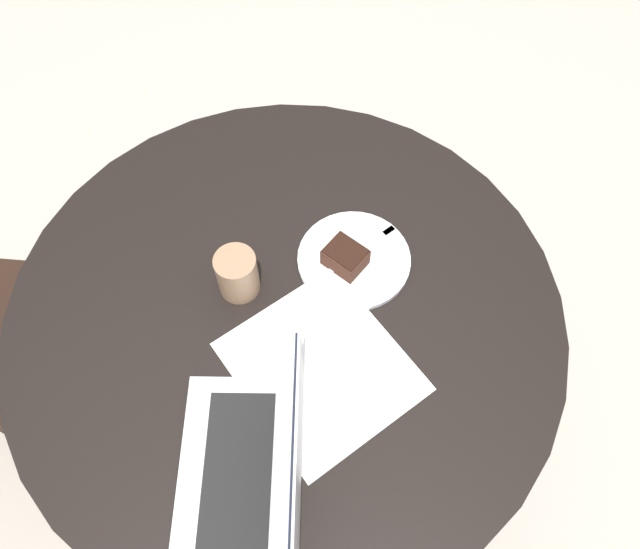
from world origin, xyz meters
The scene contains 8 objects.
ground_plane centered at (0.00, 0.00, 0.00)m, with size 12.00×12.00×0.00m, color #B7AD9E.
dining_table centered at (0.00, 0.00, 0.59)m, with size 1.10×1.10×0.72m.
paper_document centered at (0.14, 0.01, 0.72)m, with size 0.37×0.34×0.00m.
plate centered at (-0.04, 0.17, 0.73)m, with size 0.23×0.23×0.01m.
cake_slice centered at (-0.04, 0.15, 0.76)m, with size 0.10×0.09×0.05m.
fork centered at (-0.05, 0.21, 0.74)m, with size 0.06×0.17×0.00m.
coffee_glass centered at (-0.08, -0.06, 0.77)m, with size 0.08×0.08×0.10m.
laptop centered at (0.27, -0.17, 0.77)m, with size 0.40×0.34×0.25m.
Camera 1 is at (0.52, -0.17, 1.82)m, focal length 35.00 mm.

